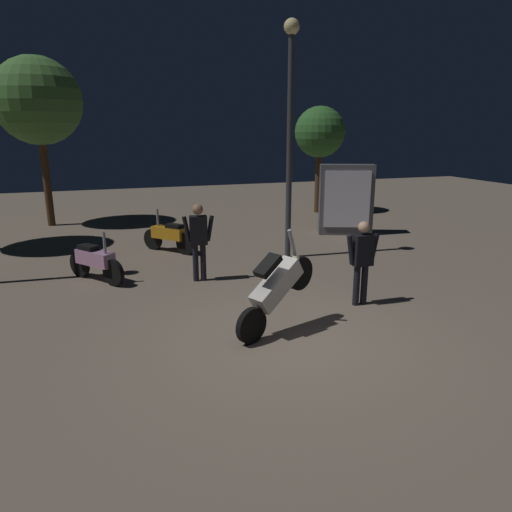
{
  "coord_description": "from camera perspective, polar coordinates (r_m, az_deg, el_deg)",
  "views": [
    {
      "loc": [
        -2.62,
        -6.16,
        3.15
      ],
      "look_at": [
        -0.11,
        1.31,
        1.0
      ],
      "focal_mm": 33.04,
      "sensor_mm": 36.0,
      "label": 1
    }
  ],
  "objects": [
    {
      "name": "motorcycle_white_foreground",
      "position": [
        7.34,
        2.47,
        -3.88
      ],
      "size": [
        1.53,
        0.83,
        1.63
      ],
      "rotation": [
        0.0,
        0.0,
        0.46
      ],
      "color": "black",
      "rests_on": "ground_plane"
    },
    {
      "name": "tree_left_bg",
      "position": [
        18.17,
        7.73,
        14.55
      ],
      "size": [
        1.86,
        1.86,
        3.94
      ],
      "color": "#4C331E",
      "rests_on": "ground_plane"
    },
    {
      "name": "motorcycle_pink_parked_right",
      "position": [
        10.47,
        -18.88,
        -0.59
      ],
      "size": [
        1.09,
        1.38,
        1.11
      ],
      "rotation": [
        0.0,
        0.0,
        5.37
      ],
      "color": "black",
      "rests_on": "ground_plane"
    },
    {
      "name": "streetlamp_near",
      "position": [
        11.47,
        4.16,
        16.73
      ],
      "size": [
        0.36,
        0.36,
        5.51
      ],
      "color": "#38383D",
      "rests_on": "ground_plane"
    },
    {
      "name": "kiosk_billboard",
      "position": [
        14.57,
        10.84,
        6.72
      ],
      "size": [
        1.67,
        1.04,
        2.1
      ],
      "rotation": [
        0.0,
        0.0,
        2.77
      ],
      "color": "#595960",
      "rests_on": "ground_plane"
    },
    {
      "name": "ground_plane",
      "position": [
        7.4,
        4.09,
        -9.99
      ],
      "size": [
        40.0,
        40.0,
        0.0
      ],
      "primitive_type": "plane",
      "color": "#756656"
    },
    {
      "name": "person_bystander_far",
      "position": [
        8.67,
        12.72,
        -0.03
      ],
      "size": [
        0.66,
        0.24,
        1.56
      ],
      "rotation": [
        0.0,
        0.0,
        4.71
      ],
      "color": "black",
      "rests_on": "ground_plane"
    },
    {
      "name": "tree_center_bg",
      "position": [
        16.92,
        -24.93,
        16.6
      ],
      "size": [
        2.71,
        2.71,
        5.32
      ],
      "color": "#4C331E",
      "rests_on": "ground_plane"
    },
    {
      "name": "motorcycle_orange_parked_left",
      "position": [
        12.47,
        -10.49,
        2.45
      ],
      "size": [
        1.18,
        1.31,
        1.11
      ],
      "rotation": [
        0.0,
        0.0,
        2.3
      ],
      "color": "black",
      "rests_on": "ground_plane"
    },
    {
      "name": "person_rider_beside",
      "position": [
        9.88,
        -6.97,
        2.45
      ],
      "size": [
        0.67,
        0.29,
        1.65
      ],
      "rotation": [
        0.0,
        0.0,
        1.43
      ],
      "color": "black",
      "rests_on": "ground_plane"
    }
  ]
}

